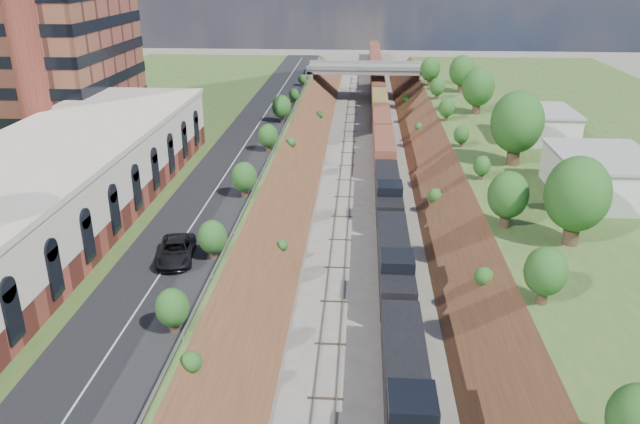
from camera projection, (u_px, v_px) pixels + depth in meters
platform_left at (90, 181)px, 74.79m from camera, size 44.00×180.00×5.00m
embankment_left at (273, 205)px, 74.34m from camera, size 10.00×180.00×10.00m
embankment_right at (459, 209)px, 72.96m from camera, size 10.00×180.00×10.00m
rail_left_track at (343, 206)px, 73.78m from camera, size 1.58×180.00×0.18m
rail_right_track at (387, 207)px, 73.45m from camera, size 1.58×180.00×0.18m
road at (233, 163)px, 72.73m from camera, size 8.00×180.00×0.10m
guardrail at (268, 161)px, 72.10m from camera, size 0.10×171.00×0.70m
commercial_building at (31, 200)px, 51.87m from camera, size 14.30×62.30×7.00m
overpass at (366, 76)px, 129.17m from camera, size 24.50×8.30×7.40m
white_building_near at (602, 177)px, 62.15m from camera, size 9.00×12.00×4.00m
white_building_far at (540, 125)px, 82.61m from camera, size 8.00×10.00×3.60m
tree_right_large at (577, 195)px, 50.56m from camera, size 5.25×5.25×7.61m
tree_left_crest at (156, 347)px, 34.75m from camera, size 2.45×2.45×3.55m
freight_train at (380, 104)px, 114.76m from camera, size 2.81×173.77×4.55m
suv at (176, 251)px, 48.90m from camera, size 3.51×6.10×1.60m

